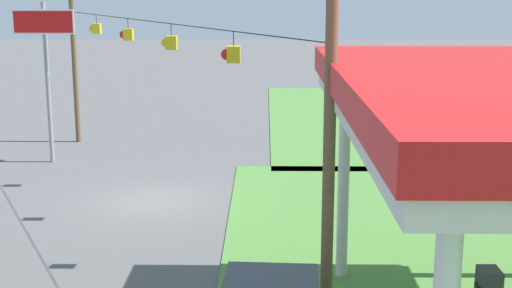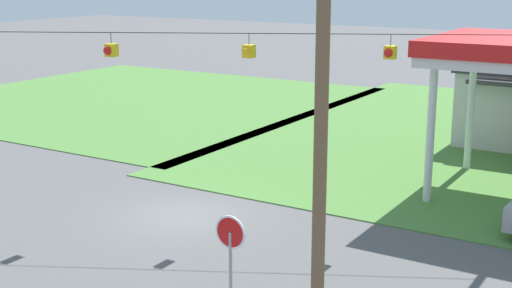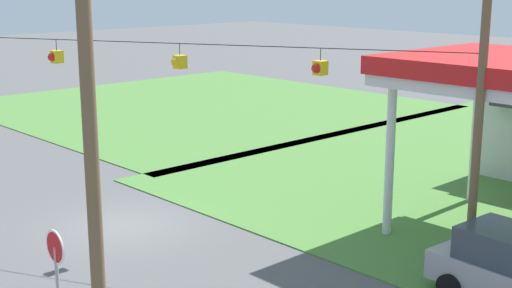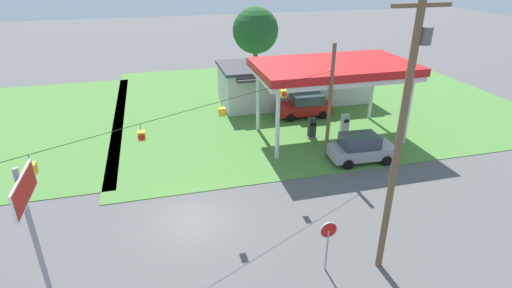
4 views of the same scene
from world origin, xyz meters
name	(u,v)px [view 1 (image 1 of 4)]	position (x,y,z in m)	size (l,w,h in m)	color
ground_plane	(153,201)	(0.00, 0.00, 0.00)	(160.00, 160.00, 0.00)	#565656
grass_verge_opposite_corner	(486,118)	(-16.00, 16.00, 0.02)	(24.00, 24.00, 0.04)	#4C7F38
stop_sign_overhead	(45,48)	(-5.52, -5.04, 4.68)	(0.22, 2.46, 6.52)	gray
signal_span_gantry	(149,77)	(0.00, -0.01, 4.22)	(19.46, 10.24, 7.70)	brown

